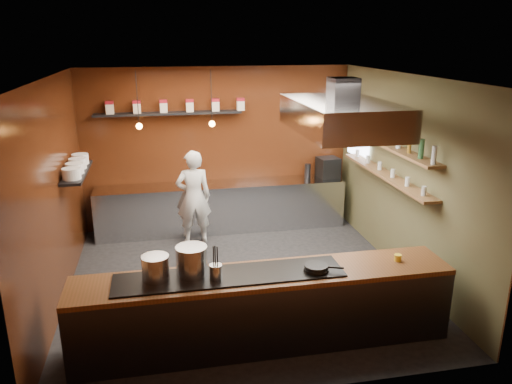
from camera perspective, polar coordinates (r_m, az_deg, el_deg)
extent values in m
plane|color=black|center=(7.60, -1.65, -10.15)|extent=(5.00, 5.00, 0.00)
plane|color=#321309|center=(9.43, -4.29, 5.01)|extent=(5.00, 0.00, 5.00)
plane|color=#321309|center=(7.09, -22.11, -0.43)|extent=(0.00, 5.00, 5.00)
plane|color=brown|center=(7.82, 16.62, 1.74)|extent=(0.00, 5.00, 5.00)
plane|color=silver|center=(6.76, -1.87, 13.03)|extent=(5.00, 5.00, 0.00)
plane|color=white|center=(9.22, 11.71, 6.95)|extent=(0.00, 1.00, 1.00)
cube|color=silver|center=(9.40, -3.89, -1.67)|extent=(4.60, 0.65, 0.90)
cube|color=#38383D|center=(6.02, 0.95, -13.43)|extent=(4.40, 0.70, 0.86)
cube|color=brown|center=(5.79, 0.98, -9.52)|extent=(4.40, 0.72, 0.06)
cube|color=black|center=(5.71, -3.00, -9.50)|extent=(2.60, 0.55, 0.02)
cube|color=black|center=(9.11, -9.97, 8.84)|extent=(2.60, 0.26, 0.04)
cube|color=black|center=(7.99, -19.80, 2.13)|extent=(0.30, 1.40, 0.04)
cube|color=brown|center=(7.92, 14.86, 5.20)|extent=(0.26, 2.80, 0.04)
cube|color=brown|center=(8.02, 14.60, 1.92)|extent=(0.26, 2.80, 0.04)
cube|color=#38383D|center=(6.73, 9.94, 11.49)|extent=(0.35, 0.35, 0.30)
cube|color=silver|center=(6.77, 9.79, 8.54)|extent=(1.20, 2.00, 0.40)
cube|color=white|center=(6.81, 9.70, 6.80)|extent=(1.00, 1.80, 0.02)
cylinder|color=black|center=(8.41, -13.42, 10.35)|extent=(0.01, 0.01, 0.90)
sphere|color=orange|center=(8.47, -13.20, 7.33)|extent=(0.10, 0.10, 0.10)
cylinder|color=black|center=(8.45, -5.13, 10.78)|extent=(0.01, 0.01, 0.90)
sphere|color=orange|center=(8.52, -5.05, 7.77)|extent=(0.10, 0.10, 0.10)
cube|color=beige|center=(9.12, -16.36, 9.09)|extent=(0.13, 0.13, 0.17)
cube|color=maroon|center=(9.11, -16.42, 9.77)|extent=(0.13, 0.13, 0.05)
cube|color=beige|center=(9.10, -13.45, 9.29)|extent=(0.13, 0.13, 0.17)
cube|color=maroon|center=(9.08, -13.50, 9.97)|extent=(0.13, 0.13, 0.05)
cube|color=beige|center=(9.09, -10.51, 9.46)|extent=(0.13, 0.13, 0.17)
cube|color=maroon|center=(9.08, -10.55, 10.15)|extent=(0.13, 0.13, 0.05)
cube|color=beige|center=(9.11, -7.58, 9.62)|extent=(0.13, 0.13, 0.17)
cube|color=maroon|center=(9.09, -7.61, 10.30)|extent=(0.14, 0.13, 0.05)
cube|color=beige|center=(9.15, -4.67, 9.74)|extent=(0.13, 0.13, 0.17)
cube|color=maroon|center=(9.14, -4.68, 10.43)|extent=(0.14, 0.13, 0.05)
cube|color=beige|center=(9.21, -1.78, 9.84)|extent=(0.13, 0.13, 0.17)
cube|color=maroon|center=(9.20, -1.79, 10.52)|extent=(0.14, 0.13, 0.05)
cylinder|color=white|center=(7.54, -20.33, 1.98)|extent=(0.26, 0.26, 0.16)
cylinder|color=white|center=(7.82, -20.02, 2.55)|extent=(0.26, 0.26, 0.16)
cylinder|color=white|center=(8.11, -19.72, 3.08)|extent=(0.26, 0.26, 0.16)
cylinder|color=white|center=(8.40, -19.45, 3.58)|extent=(0.26, 0.26, 0.16)
cylinder|color=silver|center=(6.77, 19.68, 3.98)|extent=(0.06, 0.06, 0.24)
cylinder|color=#2D5933|center=(7.05, 18.36, 4.61)|extent=(0.06, 0.06, 0.24)
cylinder|color=#8C601E|center=(7.32, 17.13, 5.18)|extent=(0.06, 0.06, 0.24)
cylinder|color=silver|center=(7.60, 16.00, 5.70)|extent=(0.06, 0.06, 0.24)
cylinder|color=#2D5933|center=(7.89, 14.94, 6.19)|extent=(0.06, 0.06, 0.24)
cylinder|color=#8C601E|center=(8.18, 13.95, 6.64)|extent=(0.06, 0.06, 0.24)
cylinder|color=silver|center=(8.47, 13.03, 7.06)|extent=(0.06, 0.06, 0.24)
cylinder|color=#2D5933|center=(8.76, 12.17, 7.45)|extent=(0.06, 0.06, 0.24)
cylinder|color=#8C601E|center=(9.06, 11.37, 7.82)|extent=(0.06, 0.06, 0.24)
cylinder|color=silver|center=(7.03, 18.64, 0.11)|extent=(0.07, 0.07, 0.13)
cylinder|color=silver|center=(7.41, 16.92, 1.14)|extent=(0.07, 0.07, 0.13)
cylinder|color=silver|center=(7.80, 15.37, 2.08)|extent=(0.07, 0.07, 0.13)
cylinder|color=silver|center=(8.20, 13.96, 2.92)|extent=(0.07, 0.07, 0.13)
cylinder|color=silver|center=(8.61, 12.69, 3.68)|extent=(0.07, 0.07, 0.13)
cylinder|color=silver|center=(9.02, 11.53, 4.37)|extent=(0.07, 0.07, 0.13)
cylinder|color=#B8BBC0|center=(5.67, -7.35, -7.81)|extent=(0.43, 0.43, 0.34)
cylinder|color=silver|center=(5.64, -11.40, -8.51)|extent=(0.40, 0.40, 0.28)
cylinder|color=#B9BCC1|center=(5.57, -4.62, -9.13)|extent=(0.17, 0.17, 0.18)
cylinder|color=black|center=(5.82, 6.88, -8.76)|extent=(0.29, 0.29, 0.04)
cylinder|color=black|center=(5.81, 6.89, -8.44)|extent=(0.27, 0.27, 0.04)
cylinder|color=black|center=(5.81, 9.13, -8.53)|extent=(0.18, 0.08, 0.02)
cylinder|color=yellow|center=(6.30, 15.90, -7.23)|extent=(0.11, 0.11, 0.08)
cube|color=black|center=(9.74, 8.23, 2.81)|extent=(0.43, 0.41, 0.38)
imported|color=white|center=(8.75, -7.14, -0.58)|extent=(0.62, 0.42, 1.66)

